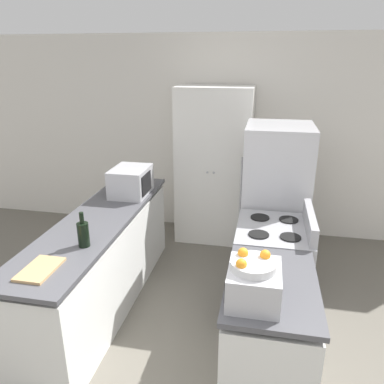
{
  "coord_description": "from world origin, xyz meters",
  "views": [
    {
      "loc": [
        0.69,
        -1.59,
        2.3
      ],
      "look_at": [
        0.0,
        1.82,
        1.05
      ],
      "focal_mm": 35.0,
      "sensor_mm": 36.0,
      "label": 1
    }
  ],
  "objects_px": {
    "pantry_cabinet": "(214,166)",
    "microwave": "(131,181)",
    "toaster_oven": "(254,284)",
    "stove": "(271,273)",
    "refrigerator": "(274,204)",
    "wine_bottle": "(83,234)",
    "fruit_bowl": "(253,264)"
  },
  "relations": [
    {
      "from": "pantry_cabinet",
      "to": "fruit_bowl",
      "type": "bearing_deg",
      "value": -77.09
    },
    {
      "from": "refrigerator",
      "to": "microwave",
      "type": "xyz_separation_m",
      "value": [
        -1.51,
        -0.23,
        0.23
      ]
    },
    {
      "from": "pantry_cabinet",
      "to": "toaster_oven",
      "type": "height_order",
      "value": "pantry_cabinet"
    },
    {
      "from": "stove",
      "to": "fruit_bowl",
      "type": "bearing_deg",
      "value": -97.94
    },
    {
      "from": "stove",
      "to": "microwave",
      "type": "height_order",
      "value": "microwave"
    },
    {
      "from": "wine_bottle",
      "to": "toaster_oven",
      "type": "bearing_deg",
      "value": -18.34
    },
    {
      "from": "toaster_oven",
      "to": "fruit_bowl",
      "type": "xyz_separation_m",
      "value": [
        -0.01,
        -0.0,
        0.14
      ]
    },
    {
      "from": "fruit_bowl",
      "to": "microwave",
      "type": "bearing_deg",
      "value": 129.75
    },
    {
      "from": "pantry_cabinet",
      "to": "wine_bottle",
      "type": "distance_m",
      "value": 2.32
    },
    {
      "from": "pantry_cabinet",
      "to": "wine_bottle",
      "type": "relative_size",
      "value": 7.01
    },
    {
      "from": "refrigerator",
      "to": "fruit_bowl",
      "type": "relative_size",
      "value": 6.2
    },
    {
      "from": "refrigerator",
      "to": "wine_bottle",
      "type": "bearing_deg",
      "value": -136.05
    },
    {
      "from": "pantry_cabinet",
      "to": "microwave",
      "type": "height_order",
      "value": "pantry_cabinet"
    },
    {
      "from": "pantry_cabinet",
      "to": "microwave",
      "type": "bearing_deg",
      "value": -126.14
    },
    {
      "from": "wine_bottle",
      "to": "fruit_bowl",
      "type": "distance_m",
      "value": 1.39
    },
    {
      "from": "microwave",
      "to": "toaster_oven",
      "type": "height_order",
      "value": "microwave"
    },
    {
      "from": "stove",
      "to": "microwave",
      "type": "bearing_deg",
      "value": 159.84
    },
    {
      "from": "pantry_cabinet",
      "to": "fruit_bowl",
      "type": "xyz_separation_m",
      "value": [
        0.61,
        -2.65,
        0.18
      ]
    },
    {
      "from": "refrigerator",
      "to": "fruit_bowl",
      "type": "bearing_deg",
      "value": -94.99
    },
    {
      "from": "pantry_cabinet",
      "to": "microwave",
      "type": "distance_m",
      "value": 1.27
    },
    {
      "from": "stove",
      "to": "refrigerator",
      "type": "bearing_deg",
      "value": 89.11
    },
    {
      "from": "refrigerator",
      "to": "pantry_cabinet",
      "type": "bearing_deg",
      "value": 134.14
    },
    {
      "from": "microwave",
      "to": "fruit_bowl",
      "type": "relative_size",
      "value": 1.73
    },
    {
      "from": "stove",
      "to": "refrigerator",
      "type": "distance_m",
      "value": 0.86
    },
    {
      "from": "pantry_cabinet",
      "to": "stove",
      "type": "xyz_separation_m",
      "value": [
        0.76,
        -1.57,
        -0.52
      ]
    },
    {
      "from": "microwave",
      "to": "toaster_oven",
      "type": "relative_size",
      "value": 1.28
    },
    {
      "from": "fruit_bowl",
      "to": "refrigerator",
      "type": "bearing_deg",
      "value": 85.01
    },
    {
      "from": "microwave",
      "to": "wine_bottle",
      "type": "xyz_separation_m",
      "value": [
        0.05,
        -1.19,
        -0.04
      ]
    },
    {
      "from": "microwave",
      "to": "pantry_cabinet",
      "type": "bearing_deg",
      "value": 53.86
    },
    {
      "from": "wine_bottle",
      "to": "fruit_bowl",
      "type": "height_order",
      "value": "fruit_bowl"
    },
    {
      "from": "pantry_cabinet",
      "to": "wine_bottle",
      "type": "height_order",
      "value": "pantry_cabinet"
    },
    {
      "from": "refrigerator",
      "to": "microwave",
      "type": "relative_size",
      "value": 3.58
    }
  ]
}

